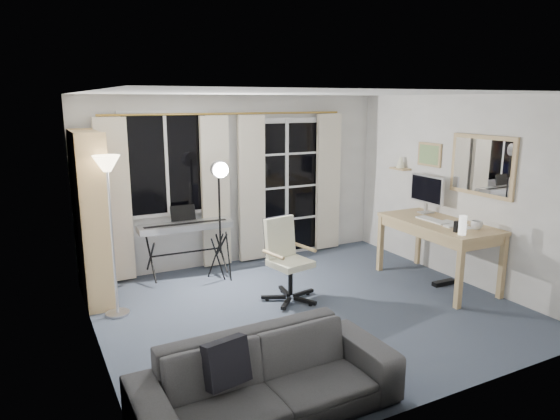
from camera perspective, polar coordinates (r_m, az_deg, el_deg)
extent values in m
cube|color=#3A4354|center=(5.82, 3.27, -11.28)|extent=(4.50, 4.00, 0.02)
cube|color=white|center=(6.82, -12.92, 5.14)|extent=(1.20, 0.06, 1.40)
cube|color=black|center=(6.79, -12.86, 5.11)|extent=(1.10, 0.02, 1.30)
cube|color=white|center=(6.78, -12.83, 5.11)|extent=(0.04, 0.03, 1.30)
cube|color=white|center=(7.54, 0.61, 2.48)|extent=(1.32, 0.06, 2.11)
cube|color=black|center=(7.38, -1.34, 2.25)|extent=(0.55, 0.02, 1.95)
cube|color=black|center=(7.65, 2.70, 2.62)|extent=(0.55, 0.02, 1.95)
cube|color=white|center=(7.50, 0.75, 2.43)|extent=(0.05, 0.04, 2.05)
cube|color=white|center=(7.60, 0.74, -1.10)|extent=(1.15, 0.03, 0.03)
cube|color=white|center=(7.50, 0.75, 2.62)|extent=(1.15, 0.03, 0.03)
cube|color=white|center=(7.43, 0.76, 6.42)|extent=(1.15, 0.03, 0.03)
cylinder|color=gold|center=(6.97, -5.72, 10.91)|extent=(3.50, 0.03, 0.03)
cube|color=beige|center=(6.65, -18.36, 0.97)|extent=(0.40, 0.07, 2.10)
cube|color=beige|center=(6.98, -7.38, 2.02)|extent=(0.40, 0.07, 2.10)
cube|color=beige|center=(7.18, -3.25, 2.40)|extent=(0.40, 0.07, 2.10)
cube|color=beige|center=(7.79, 5.51, 3.16)|extent=(0.40, 0.07, 2.10)
cube|color=tan|center=(5.74, -20.18, -1.73)|extent=(0.32, 0.03, 2.00)
cube|color=tan|center=(6.61, -21.19, -0.01)|extent=(0.32, 0.03, 2.00)
cube|color=tan|center=(6.16, -22.06, -0.95)|extent=(0.03, 0.90, 2.00)
cube|color=tan|center=(6.45, -20.05, -9.23)|extent=(0.32, 0.90, 0.03)
cube|color=tan|center=(6.33, -20.30, -6.11)|extent=(0.32, 0.90, 0.03)
cube|color=tan|center=(6.22, -20.57, -2.78)|extent=(0.32, 0.90, 0.03)
cube|color=tan|center=(6.14, -20.83, 0.64)|extent=(0.32, 0.90, 0.03)
cube|color=tan|center=(6.08, -21.11, 4.15)|extent=(0.32, 0.90, 0.03)
cube|color=tan|center=(6.04, -21.43, 8.19)|extent=(0.32, 0.90, 0.03)
cube|color=beige|center=(5.94, -19.75, -5.84)|extent=(0.22, 0.06, 0.26)
cube|color=#A54944|center=(6.04, -19.87, -5.81)|extent=(0.22, 0.04, 0.20)
cube|color=#303030|center=(6.11, -19.98, -5.47)|extent=(0.22, 0.04, 0.23)
cube|color=#A54944|center=(6.17, -20.10, -4.97)|extent=(0.22, 0.04, 0.30)
cube|color=beige|center=(6.26, -20.17, -5.06)|extent=(0.22, 0.05, 0.23)
cube|color=brown|center=(6.34, -20.28, -4.80)|extent=(0.22, 0.04, 0.24)
cube|color=navy|center=(6.42, -20.37, -4.60)|extent=(0.22, 0.05, 0.24)
cube|color=#A54944|center=(6.50, -20.46, -4.45)|extent=(0.22, 0.03, 0.23)
cube|color=brown|center=(6.57, -20.54, -4.25)|extent=(0.22, 0.05, 0.24)
cube|color=#303030|center=(6.66, -20.65, -3.94)|extent=(0.22, 0.03, 0.26)
cube|color=navy|center=(5.83, -20.03, -2.21)|extent=(0.22, 0.03, 0.27)
cube|color=#303030|center=(5.90, -20.12, -2.08)|extent=(0.22, 0.06, 0.27)
cube|color=#303030|center=(6.00, -20.23, -2.03)|extent=(0.22, 0.04, 0.23)
cube|color=navy|center=(6.08, -20.32, -1.94)|extent=(0.22, 0.03, 0.22)
cube|color=navy|center=(6.14, -20.41, -1.71)|extent=(0.22, 0.04, 0.23)
cube|color=#303030|center=(6.21, -20.52, -1.37)|extent=(0.22, 0.03, 0.27)
cube|color=#303030|center=(6.29, -20.58, -1.48)|extent=(0.22, 0.05, 0.22)
cube|color=tan|center=(6.37, -20.68, -1.25)|extent=(0.22, 0.04, 0.23)
cube|color=#A54944|center=(6.45, -20.77, -1.05)|extent=(0.22, 0.03, 0.24)
cube|color=#303030|center=(6.52, -20.84, -0.97)|extent=(0.22, 0.03, 0.23)
cube|color=brown|center=(5.75, -20.32, 1.50)|extent=(0.22, 0.04, 0.28)
cube|color=#303030|center=(5.83, -20.39, 1.31)|extent=(0.22, 0.03, 0.22)
cube|color=beige|center=(5.89, -20.50, 1.82)|extent=(0.22, 0.03, 0.30)
cube|color=beige|center=(5.96, -20.58, 1.80)|extent=(0.22, 0.03, 0.27)
cube|color=#A54944|center=(6.04, -20.65, 1.68)|extent=(0.22, 0.03, 0.22)
cube|color=navy|center=(6.11, -20.73, 1.83)|extent=(0.22, 0.04, 0.23)
cylinder|color=#B2B2B7|center=(5.94, -18.05, -11.16)|extent=(0.35, 0.35, 0.03)
cylinder|color=#B2B2B7|center=(5.66, -18.61, -3.43)|extent=(0.04, 0.04, 1.64)
cone|color=#FFE5B2|center=(5.50, -19.22, 5.05)|extent=(0.37, 0.37, 0.17)
cylinder|color=black|center=(6.74, -14.58, -5.21)|extent=(0.05, 0.60, 0.54)
cylinder|color=black|center=(6.74, -14.58, -5.21)|extent=(0.05, 0.60, 0.54)
cylinder|color=black|center=(6.96, -6.86, -4.32)|extent=(0.05, 0.60, 0.54)
cylinder|color=black|center=(6.96, -6.86, -4.32)|extent=(0.05, 0.60, 0.54)
cylinder|color=black|center=(6.83, -10.65, -4.77)|extent=(0.95, 0.06, 0.02)
cube|color=silver|center=(6.74, -10.78, -1.83)|extent=(1.25, 0.36, 0.09)
cube|color=white|center=(6.66, -10.62, -1.70)|extent=(1.14, 0.18, 0.01)
cube|color=black|center=(6.69, -10.71, -1.55)|extent=(1.10, 0.12, 0.01)
cube|color=black|center=(6.79, -11.03, -0.33)|extent=(0.33, 0.08, 0.21)
cylinder|color=black|center=(6.68, -5.88, -5.39)|extent=(0.05, 0.25, 0.65)
cylinder|color=black|center=(6.73, -7.41, -5.29)|extent=(0.21, 0.16, 0.65)
cylinder|color=black|center=(6.56, -7.04, -5.76)|extent=(0.23, 0.11, 0.65)
cylinder|color=black|center=(6.49, -6.92, -0.16)|extent=(0.03, 0.03, 1.12)
cylinder|color=silver|center=(6.35, -6.94, 4.64)|extent=(0.23, 0.14, 0.21)
cylinder|color=white|center=(6.28, -6.79, 4.56)|extent=(0.19, 0.04, 0.18)
cube|color=black|center=(6.14, 2.68, -9.45)|extent=(0.30, 0.10, 0.04)
cylinder|color=black|center=(6.19, 3.20, -9.45)|extent=(0.05, 0.05, 0.05)
cube|color=black|center=(6.19, 0.50, -9.24)|extent=(0.08, 0.30, 0.04)
cylinder|color=black|center=(6.26, 0.26, -9.16)|extent=(0.05, 0.05, 0.05)
cube|color=black|center=(6.01, -0.77, -9.94)|extent=(0.29, 0.17, 0.04)
cylinder|color=black|center=(6.02, -1.48, -10.11)|extent=(0.05, 0.05, 0.05)
cube|color=black|center=(5.84, 0.68, -10.64)|extent=(0.24, 0.25, 0.04)
cylinder|color=black|center=(5.78, 0.48, -11.08)|extent=(0.05, 0.05, 0.05)
cube|color=black|center=(5.92, 2.87, -10.31)|extent=(0.18, 0.28, 0.04)
cylinder|color=black|center=(5.89, 3.50, -10.63)|extent=(0.05, 0.05, 0.05)
cylinder|color=black|center=(5.94, 1.20, -7.97)|extent=(0.06, 0.06, 0.37)
cube|color=white|center=(5.87, 1.21, -6.12)|extent=(0.50, 0.50, 0.07)
cube|color=white|center=(5.94, -0.02, -3.10)|extent=(0.42, 0.19, 0.48)
cube|color=black|center=(5.96, -0.24, -2.85)|extent=(0.40, 0.16, 0.45)
cylinder|color=tan|center=(5.70, -0.77, -5.14)|extent=(0.11, 0.37, 0.04)
cylinder|color=tan|center=(5.99, 2.89, -4.28)|extent=(0.11, 0.37, 0.04)
cube|color=tan|center=(6.64, 17.71, -1.44)|extent=(0.81, 1.56, 0.04)
cube|color=tan|center=(6.66, 17.67, -2.09)|extent=(0.77, 1.52, 0.11)
cube|color=tan|center=(6.03, 19.82, -7.08)|extent=(0.07, 0.07, 0.78)
cube|color=tan|center=(6.52, 24.06, -5.98)|extent=(0.07, 0.07, 0.78)
cube|color=tan|center=(7.06, 11.42, -3.75)|extent=(0.07, 0.07, 0.78)
cube|color=tan|center=(7.48, 15.60, -3.04)|extent=(0.07, 0.07, 0.78)
cube|color=silver|center=(7.08, 16.31, -0.26)|extent=(0.20, 0.14, 0.02)
cube|color=silver|center=(7.05, 16.39, 0.90)|extent=(0.04, 0.03, 0.24)
cube|color=silver|center=(7.02, 16.47, 2.31)|extent=(0.05, 0.60, 0.37)
cube|color=black|center=(7.01, 16.34, 2.30)|extent=(0.03, 0.55, 0.33)
cube|color=white|center=(6.64, 17.01, -1.11)|extent=(0.17, 0.47, 0.02)
cube|color=white|center=(6.37, 18.65, -1.77)|extent=(0.07, 0.11, 0.02)
cube|color=white|center=(6.57, 19.01, -1.46)|extent=(0.28, 0.36, 0.01)
cube|color=white|center=(6.39, 20.18, -1.92)|extent=(0.25, 0.19, 0.00)
cube|color=black|center=(6.15, 19.53, -1.80)|extent=(0.06, 0.05, 0.13)
cylinder|color=white|center=(6.05, 20.14, -1.65)|extent=(0.09, 0.09, 0.22)
cube|color=black|center=(6.83, 18.21, -7.90)|extent=(0.33, 0.10, 0.06)
imported|color=silver|center=(6.36, 21.57, -1.49)|extent=(0.14, 0.11, 0.14)
cube|color=tan|center=(6.56, 22.11, 4.71)|extent=(0.04, 0.94, 0.74)
cube|color=white|center=(6.55, 22.00, 4.70)|extent=(0.01, 0.84, 0.64)
cube|color=tan|center=(7.17, 16.72, 6.09)|extent=(0.03, 0.42, 0.32)
cube|color=teal|center=(7.16, 16.63, 6.08)|extent=(0.00, 0.36, 0.26)
cube|color=tan|center=(7.52, 13.57, 4.61)|extent=(0.16, 0.30, 0.02)
cone|color=white|center=(7.51, 13.61, 5.29)|extent=(0.12, 0.12, 0.15)
imported|color=#323235|center=(3.88, -1.40, -17.56)|extent=(2.01, 0.62, 0.78)
cube|color=black|center=(3.82, -6.13, -16.95)|extent=(0.37, 0.24, 0.35)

